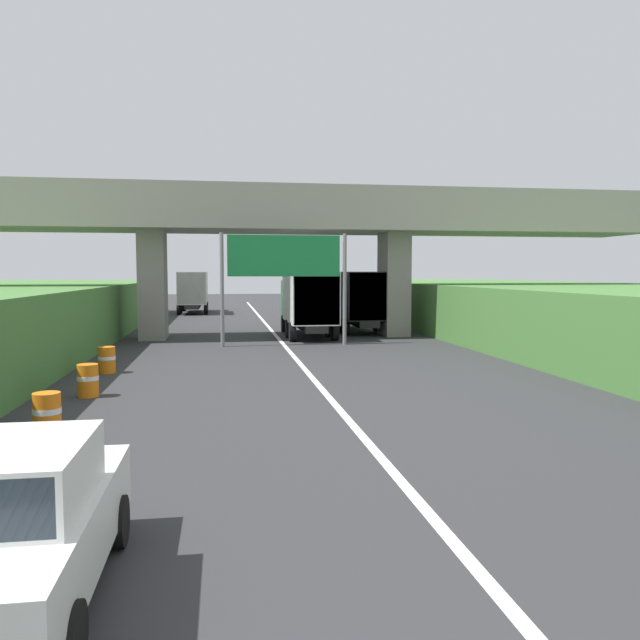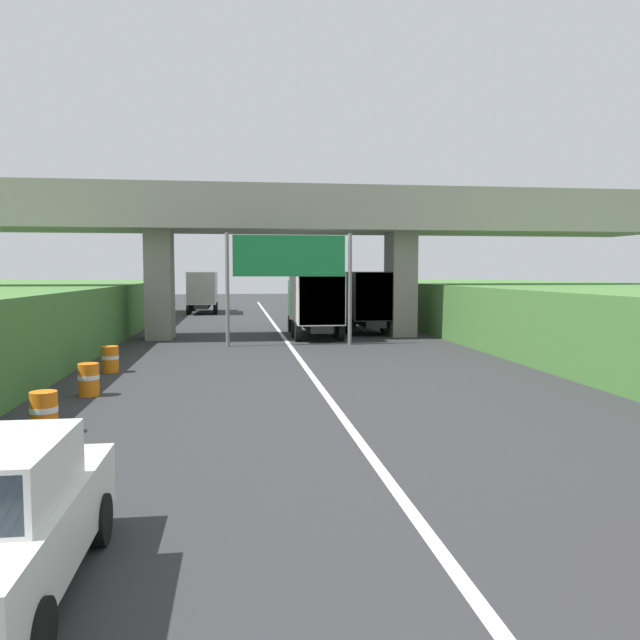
# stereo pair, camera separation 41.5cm
# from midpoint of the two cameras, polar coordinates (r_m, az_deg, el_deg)

# --- Properties ---
(lane_centre_stripe) EXTENTS (0.20, 92.01, 0.01)m
(lane_centre_stripe) POSITION_cam_midpoint_polar(r_m,az_deg,el_deg) (26.72, -3.15, -2.97)
(lane_centre_stripe) COLOR white
(lane_centre_stripe) RESTS_ON ground
(overpass_bridge) EXTENTS (40.00, 4.80, 7.72)m
(overpass_bridge) POSITION_cam_midpoint_polar(r_m,az_deg,el_deg) (33.07, -4.33, 8.52)
(overpass_bridge) COLOR gray
(overpass_bridge) RESTS_ON ground
(overhead_highway_sign) EXTENTS (5.88, 0.18, 5.22)m
(overhead_highway_sign) POSITION_cam_midpoint_polar(r_m,az_deg,el_deg) (29.08, -3.69, 5.20)
(overhead_highway_sign) COLOR slate
(overhead_highway_sign) RESTS_ON ground
(truck_green) EXTENTS (2.44, 7.30, 3.44)m
(truck_green) POSITION_cam_midpoint_polar(r_m,az_deg,el_deg) (33.22, -1.52, 1.81)
(truck_green) COLOR black
(truck_green) RESTS_ON ground
(truck_orange) EXTENTS (2.44, 7.30, 3.44)m
(truck_orange) POSITION_cam_midpoint_polar(r_m,az_deg,el_deg) (53.73, -11.67, 2.69)
(truck_orange) COLOR black
(truck_orange) RESTS_ON ground
(truck_black) EXTENTS (2.44, 7.30, 3.44)m
(truck_black) POSITION_cam_midpoint_polar(r_m,az_deg,el_deg) (36.18, 2.99, 2.01)
(truck_black) COLOR black
(truck_black) RESTS_ON ground
(car_white) EXTENTS (1.86, 4.10, 1.72)m
(car_white) POSITION_cam_midpoint_polar(r_m,az_deg,el_deg) (7.41, -27.89, -16.23)
(car_white) COLOR silver
(car_white) RESTS_ON ground
(construction_barrel_2) EXTENTS (0.57, 0.57, 0.90)m
(construction_barrel_2) POSITION_cam_midpoint_polar(r_m,az_deg,el_deg) (14.48, -24.34, -7.77)
(construction_barrel_2) COLOR orange
(construction_barrel_2) RESTS_ON ground
(construction_barrel_3) EXTENTS (0.57, 0.57, 0.90)m
(construction_barrel_3) POSITION_cam_midpoint_polar(r_m,az_deg,el_deg) (18.42, -20.97, -5.14)
(construction_barrel_3) COLOR orange
(construction_barrel_3) RESTS_ON ground
(construction_barrel_4) EXTENTS (0.57, 0.57, 0.90)m
(construction_barrel_4) POSITION_cam_midpoint_polar(r_m,az_deg,el_deg) (22.46, -19.32, -3.43)
(construction_barrel_4) COLOR orange
(construction_barrel_4) RESTS_ON ground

